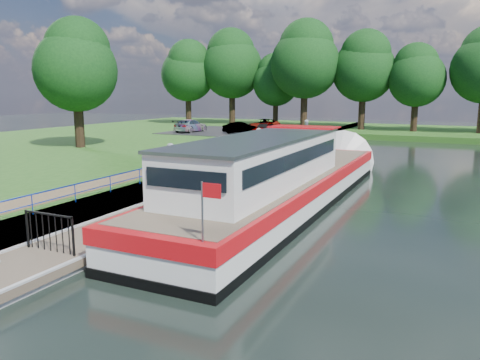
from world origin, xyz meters
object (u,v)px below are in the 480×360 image
at_px(barge, 287,180).
at_px(car_a, 265,129).
at_px(car_c, 191,126).
at_px(car_d, 264,125).
at_px(pontoon, 223,190).
at_px(car_b, 241,128).

bearing_deg(barge, car_a, 114.76).
relative_size(car_c, car_d, 0.97).
relative_size(pontoon, car_b, 8.51).
height_order(pontoon, car_b, car_b).
distance_m(pontoon, car_c, 27.07).
xyz_separation_m(barge, car_d, (-12.31, 26.92, 0.40)).
bearing_deg(pontoon, car_d, 108.39).
bearing_deg(pontoon, car_b, 113.29).
relative_size(barge, car_c, 4.64).
distance_m(car_a, car_d, 4.88).
bearing_deg(barge, pontoon, 168.72).
height_order(barge, car_a, barge).
xyz_separation_m(car_a, car_b, (-2.91, 0.72, -0.06)).
xyz_separation_m(pontoon, car_a, (-6.76, 21.74, 1.29)).
bearing_deg(car_c, barge, 130.17).
bearing_deg(car_a, barge, -65.07).
xyz_separation_m(barge, car_a, (-10.36, 22.46, 0.39)).
distance_m(barge, car_d, 29.61).
bearing_deg(car_b, pontoon, -162.99).
bearing_deg(car_b, car_c, 86.05).
xyz_separation_m(pontoon, car_d, (-8.71, 26.21, 1.30)).
height_order(car_a, car_c, car_c).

